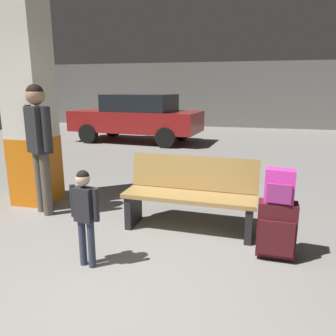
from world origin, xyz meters
The scene contains 9 objects.
ground_plane centered at (0.00, 4.00, -0.05)m, with size 18.00×18.00×0.10m, color gray.
garage_back_wall centered at (0.00, 12.86, 1.40)m, with size 18.00×0.12×2.80m, color slate.
structural_pillar centered at (-2.03, 2.10, 1.44)m, with size 0.57×0.57×2.90m.
bench centered at (0.42, 1.66, 0.44)m, with size 1.62×0.60×0.89m.
suitcase centered at (1.39, 1.13, 0.32)m, with size 0.39×0.24×0.60m.
backpack_bright centered at (1.39, 1.13, 0.77)m, with size 0.30×0.22×0.34m.
child centered at (-0.41, 0.55, 0.60)m, with size 0.32×0.22×0.97m.
adult centered at (-1.65, 1.70, 1.09)m, with size 0.53×0.36×1.76m.
parked_car_far centered at (-2.43, 8.01, 0.81)m, with size 4.25×2.11×1.51m.
Camera 1 is at (1.06, -2.13, 1.71)m, focal length 35.24 mm.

